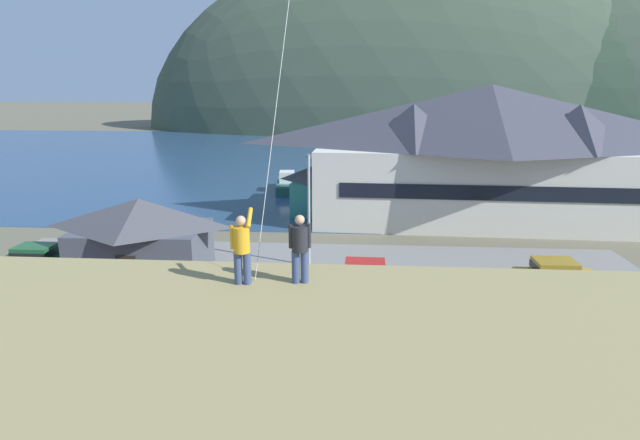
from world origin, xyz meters
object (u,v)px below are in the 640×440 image
parked_car_back_row_right (58,311)px  wharf_dock (321,185)px  storage_shed_waterside (326,187)px  parked_car_mid_row_far (363,277)px  person_kite_flyer (242,247)px  harbor_lodge (487,150)px  parked_car_mid_row_center (281,327)px  parked_car_lone_by_shed (553,343)px  parked_car_front_row_red (556,276)px  parked_car_front_row_end (409,336)px  parked_car_mid_row_near (152,326)px  moored_boat_wharfside (287,184)px  storage_shed_near_lot (142,237)px  person_companion (300,247)px  parked_car_back_row_left (38,260)px  parking_light_pole (309,203)px

parked_car_back_row_right → wharf_dock: bearing=74.8°
storage_shed_waterside → parked_car_mid_row_far: 18.30m
wharf_dock → person_kite_flyer: size_ratio=6.62×
harbor_lodge → parked_car_mid_row_far: (-10.04, -16.81, -4.75)m
storage_shed_waterside → parked_car_mid_row_center: storage_shed_waterside is taller
parked_car_lone_by_shed → parked_car_mid_row_center: size_ratio=1.01×
parked_car_front_row_red → parked_car_lone_by_shed: bearing=-110.1°
parked_car_front_row_end → wharf_dock: bearing=99.7°
parked_car_mid_row_near → moored_boat_wharfside: bearing=88.0°
parked_car_front_row_red → person_kite_flyer: size_ratio=2.28×
storage_shed_near_lot → storage_shed_waterside: storage_shed_near_lot is taller
parked_car_back_row_right → person_kite_flyer: bearing=-40.0°
parked_car_mid_row_near → person_companion: bearing=-46.2°
parked_car_mid_row_far → parked_car_front_row_end: same height
parked_car_back_row_left → parked_car_mid_row_center: same height
parked_car_front_row_red → parked_car_mid_row_near: 20.56m
person_kite_flyer → parking_light_pole: bearing=90.2°
harbor_lodge → parking_light_pole: 18.28m
harbor_lodge → parked_car_mid_row_near: 30.38m
wharf_dock → parked_car_mid_row_center: (0.81, -35.64, 0.71)m
parked_car_front_row_red → parked_car_front_row_end: size_ratio=1.00×
wharf_dock → parked_car_back_row_left: bearing=-117.5°
storage_shed_waterside → person_companion: person_companion is taller
parked_car_front_row_red → parked_car_mid_row_far: size_ratio=1.00×
parked_car_front_row_red → parked_car_mid_row_center: same height
parked_car_front_row_red → person_companion: (-12.05, -14.84, 6.06)m
moored_boat_wharfside → parked_car_back_row_left: size_ratio=1.64×
parked_car_back_row_left → parked_car_mid_row_near: 12.72m
storage_shed_waterside → wharf_dock: (-1.28, 11.48, -2.05)m
parking_light_pole → person_kite_flyer: (0.08, -18.48, 3.09)m
parked_car_front_row_end → person_kite_flyer: (-5.02, -7.56, 6.07)m
parked_car_mid_row_far → harbor_lodge: bearing=59.2°
parked_car_mid_row_far → parked_car_mid_row_center: 7.10m
parked_car_mid_row_far → parked_car_mid_row_center: size_ratio=1.00×
moored_boat_wharfside → parking_light_pole: 23.82m
parked_car_back_row_right → storage_shed_near_lot: bearing=81.1°
harbor_lodge → parked_car_back_row_left: 33.06m
storage_shed_near_lot → person_kite_flyer: bearing=-59.1°
parked_car_front_row_red → wharf_dock: bearing=117.1°
person_companion → person_kite_flyer: bearing=-172.8°
parked_car_mid_row_center → person_companion: person_companion is taller
storage_shed_waterside → parked_car_mid_row_near: size_ratio=1.49×
moored_boat_wharfside → parked_car_back_row_left: (-11.15, -26.07, 0.34)m
parked_car_front_row_red → parked_car_lone_by_shed: (-2.81, -7.67, 0.00)m
parked_car_front_row_red → parked_car_front_row_end: same height
wharf_dock → parked_car_front_row_end: size_ratio=2.91×
parked_car_mid_row_center → parked_car_back_row_right: bearing=174.7°
parked_car_front_row_red → parking_light_pole: size_ratio=0.62×
parked_car_mid_row_near → parked_car_back_row_right: size_ratio=0.98×
wharf_dock → parked_car_back_row_left: (-14.55, -27.99, 0.71)m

